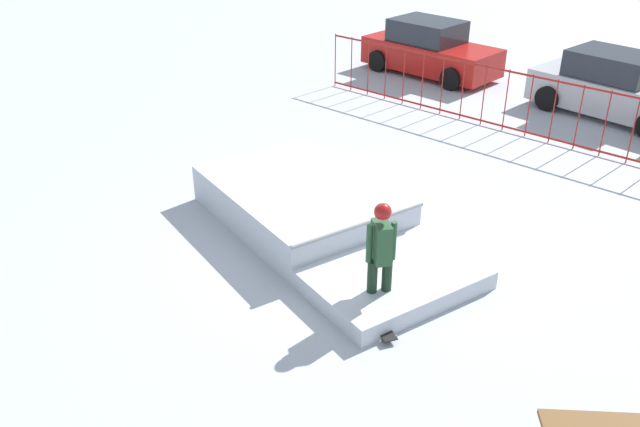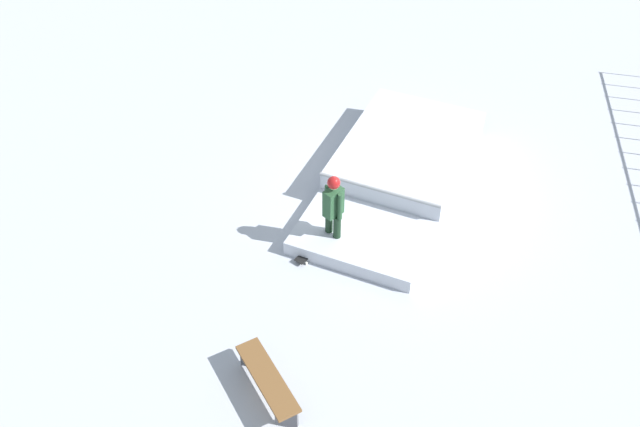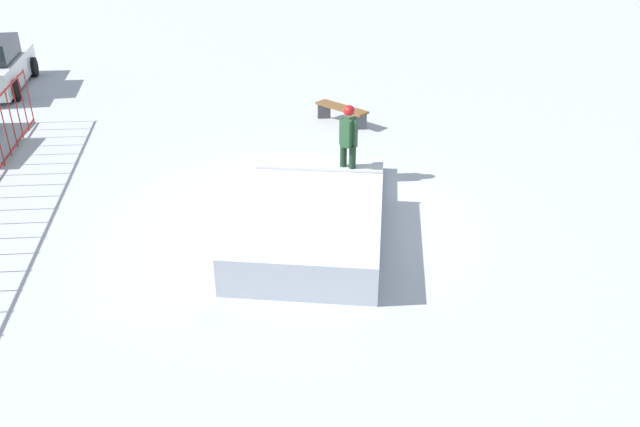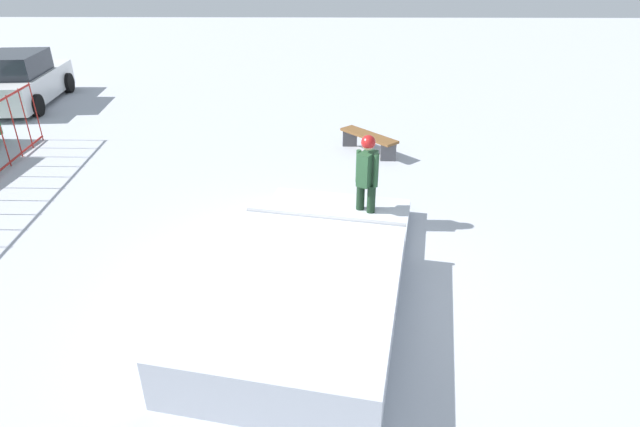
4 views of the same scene
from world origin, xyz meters
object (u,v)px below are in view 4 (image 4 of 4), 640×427
skate_ramp (306,285)px  skateboard (383,213)px  park_bench (369,139)px  skater (367,174)px  parked_car_white (21,81)px

skate_ramp → skateboard: bearing=-15.8°
skate_ramp → park_bench: skate_ramp is taller
skater → skateboard: 1.06m
skater → park_bench: bearing=28.2°
skater → parked_car_white: (7.79, 10.18, -0.28)m
skate_ramp → parked_car_white: size_ratio=1.37×
skateboard → park_bench: park_bench is taller
skate_ramp → park_bench: size_ratio=3.97×
skater → park_bench: (3.64, -0.31, -0.65)m
parked_car_white → skater: bearing=-132.8°
skateboard → park_bench: size_ratio=0.55×
skater → parked_car_white: 12.82m
skate_ramp → skater: size_ratio=3.36×
skate_ramp → skateboard: 3.02m
skater → park_bench: 3.71m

